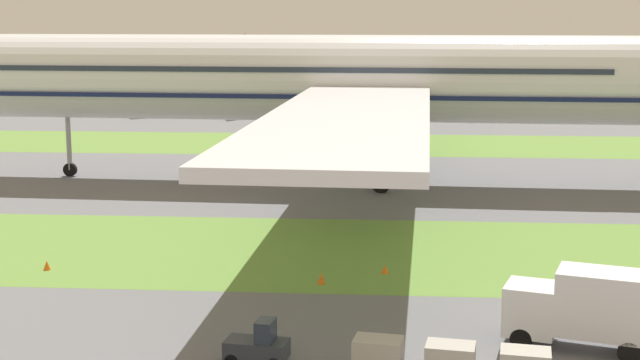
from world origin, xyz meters
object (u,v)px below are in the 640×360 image
Objects in this scene: catering_truck at (588,307)px; cargo_dolly_second at (450,359)px; baggage_tug at (258,346)px; cargo_dolly_lead at (378,353)px; taxiway_marker_1 at (321,278)px; airliner at (357,78)px; taxiway_marker_2 at (47,265)px; taxiway_marker_3 at (385,269)px.

cargo_dolly_second is at bearing 139.99° from catering_truck.
cargo_dolly_second is at bearing -90.00° from baggage_tug.
baggage_tug is 1.15× the size of cargo_dolly_lead.
taxiway_marker_1 is (-6.08, 12.95, -0.62)m from cargo_dolly_second.
airliner reaches higher than taxiway_marker_2.
baggage_tug is at bearing -43.40° from taxiway_marker_2.
baggage_tug is 19.39m from taxiway_marker_2.
cargo_dolly_second is 7.38m from catering_truck.
catering_truck reaches higher than cargo_dolly_lead.
cargo_dolly_second is at bearing -80.16° from taxiway_marker_3.
taxiway_marker_2 is (-19.05, 14.06, -0.65)m from cargo_dolly_lead.
catering_truck is at bearing -161.38° from airliner.
cargo_dolly_second is at bearing -90.00° from cargo_dolly_lead.
cargo_dolly_lead is at bearing -90.00° from baggage_tug.
taxiway_marker_2 is at bearing 65.06° from cargo_dolly_second.
baggage_tug is (-2.54, -42.31, -8.21)m from airliner.
taxiway_marker_2 is at bearing 174.43° from taxiway_marker_1.
catering_truck reaches higher than taxiway_marker_3.
baggage_tug reaches higher than taxiway_marker_2.
baggage_tug is at bearing 90.00° from cargo_dolly_second.
cargo_dolly_second is (7.84, -1.17, 0.10)m from baggage_tug.
cargo_dolly_second is (5.30, -43.49, -8.11)m from airliner.
airliner is 37.01× the size of cargo_dolly_lead.
taxiway_marker_3 is (3.44, 2.32, -0.07)m from taxiway_marker_1.
airliner is 43.88m from cargo_dolly_lead.
airliner reaches higher than cargo_dolly_second.
taxiway_marker_1 is 1.28× the size of taxiway_marker_3.
cargo_dolly_second is at bearing -64.83° from taxiway_marker_1.
cargo_dolly_lead is 3.95× the size of taxiway_marker_1.
taxiway_marker_3 is (2.65, -28.22, -8.79)m from airliner.
airliner is at bearing 15.47° from cargo_dolly_second.
cargo_dolly_lead is 14.85m from taxiway_marker_3.
airliner is at bearing 33.46° from catering_truck.
baggage_tug is at bearing 90.00° from cargo_dolly_lead.
catering_truck is at bearing -60.19° from cargo_dolly_lead.
airliner is 34.55m from taxiway_marker_2.
cargo_dolly_lead is (4.97, -0.74, 0.10)m from baggage_tug.
taxiway_marker_3 is at bearing -11.70° from baggage_tug.
airliner is 41.77m from catering_truck.
catering_truck reaches higher than baggage_tug.
taxiway_marker_1 is at bearing -146.03° from taxiway_marker_3.
catering_truck reaches higher than taxiway_marker_1.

